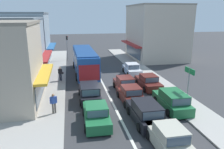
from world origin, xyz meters
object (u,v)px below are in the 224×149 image
object	(u,v)px
sedan_queue_gap_filler	(131,95)
sedan_adjacent_lane_trail	(96,115)
directional_road_sign	(189,78)
hatchback_adjacent_lane_lead	(169,138)
parked_sedan_kerb_second	(148,82)
traffic_light_downstreet	(67,44)
pedestrian_with_handbag_near	(60,73)
wagon_behind_bus_mid	(90,92)
parked_wagon_kerb_front	(172,101)
hatchback_queue_far_back	(125,84)
wagon_behind_bus_near	(145,113)
city_bus	(85,60)
pedestrian_browsing_midblock	(54,102)
parked_sedan_kerb_third	(132,69)

from	to	relation	value
sedan_queue_gap_filler	sedan_adjacent_lane_trail	size ratio (longest dim) A/B	1.00
directional_road_sign	sedan_queue_gap_filler	bearing A→B (deg)	150.58
hatchback_adjacent_lane_lead	parked_sedan_kerb_second	size ratio (longest dim) A/B	0.88
sedan_adjacent_lane_trail	traffic_light_downstreet	xyz separation A→B (m)	(-2.04, 23.08, 2.19)
hatchback_adjacent_lane_lead	pedestrian_with_handbag_near	distance (m)	16.26
wagon_behind_bus_mid	parked_wagon_kerb_front	distance (m)	7.35
hatchback_queue_far_back	parked_sedan_kerb_second	bearing A→B (deg)	8.30
sedan_queue_gap_filler	hatchback_queue_far_back	distance (m)	2.95
wagon_behind_bus_near	sedan_adjacent_lane_trail	distance (m)	3.60
hatchback_queue_far_back	directional_road_sign	distance (m)	6.94
sedan_queue_gap_filler	wagon_behind_bus_mid	distance (m)	3.79
parked_sedan_kerb_second	directional_road_sign	world-z (taller)	directional_road_sign
sedan_queue_gap_filler	parked_sedan_kerb_second	bearing A→B (deg)	49.16
wagon_behind_bus_mid	directional_road_sign	size ratio (longest dim) A/B	1.26
city_bus	parked_sedan_kerb_second	xyz separation A→B (m)	(6.26, -7.10, -1.22)
traffic_light_downstreet	pedestrian_browsing_midblock	world-z (taller)	traffic_light_downstreet
parked_sedan_kerb_second	parked_sedan_kerb_third	world-z (taller)	same
wagon_behind_bus_mid	directional_road_sign	bearing A→B (deg)	-23.95
pedestrian_with_handbag_near	traffic_light_downstreet	bearing A→B (deg)	86.13
sedan_adjacent_lane_trail	traffic_light_downstreet	world-z (taller)	traffic_light_downstreet
wagon_behind_bus_near	pedestrian_with_handbag_near	size ratio (longest dim) A/B	2.76
parked_wagon_kerb_front	pedestrian_with_handbag_near	bearing A→B (deg)	134.14
directional_road_sign	city_bus	bearing A→B (deg)	120.56
parked_wagon_kerb_front	directional_road_sign	world-z (taller)	directional_road_sign
parked_wagon_kerb_front	parked_sedan_kerb_third	size ratio (longest dim) A/B	1.07
parked_sedan_kerb_second	sedan_queue_gap_filler	bearing A→B (deg)	-130.84
hatchback_adjacent_lane_lead	traffic_light_downstreet	bearing A→B (deg)	102.10
hatchback_queue_far_back	parked_wagon_kerb_front	world-z (taller)	parked_wagon_kerb_front
parked_sedan_kerb_third	sedan_queue_gap_filler	bearing A→B (deg)	-106.74
hatchback_adjacent_lane_lead	parked_sedan_kerb_second	world-z (taller)	hatchback_adjacent_lane_lead
hatchback_adjacent_lane_lead	parked_wagon_kerb_front	xyz separation A→B (m)	(2.75, 5.19, 0.04)
sedan_adjacent_lane_trail	parked_sedan_kerb_third	distance (m)	14.03
parked_wagon_kerb_front	directional_road_sign	bearing A→B (deg)	-7.47
wagon_behind_bus_near	wagon_behind_bus_mid	bearing A→B (deg)	125.63
traffic_light_downstreet	parked_sedan_kerb_third	bearing A→B (deg)	-51.61
parked_sedan_kerb_second	pedestrian_browsing_midblock	xyz separation A→B (m)	(-9.56, -4.79, 0.40)
wagon_behind_bus_near	hatchback_adjacent_lane_lead	world-z (taller)	wagon_behind_bus_near
pedestrian_browsing_midblock	hatchback_queue_far_back	bearing A→B (deg)	32.70
city_bus	parked_wagon_kerb_front	bearing A→B (deg)	-63.45
parked_wagon_kerb_front	pedestrian_with_handbag_near	world-z (taller)	pedestrian_with_handbag_near
sedan_adjacent_lane_trail	parked_sedan_kerb_second	bearing A→B (deg)	46.24
wagon_behind_bus_near	parked_sedan_kerb_second	xyz separation A→B (m)	(2.90, 7.28, -0.08)
hatchback_adjacent_lane_lead	sedan_adjacent_lane_trail	size ratio (longest dim) A/B	0.88
sedan_queue_gap_filler	wagon_behind_bus_near	world-z (taller)	wagon_behind_bus_near
hatchback_queue_far_back	traffic_light_downstreet	distance (m)	17.83
wagon_behind_bus_mid	parked_wagon_kerb_front	xyz separation A→B (m)	(6.57, -3.31, 0.00)
pedestrian_browsing_midblock	sedan_queue_gap_filler	bearing A→B (deg)	12.23
city_bus	parked_sedan_kerb_third	size ratio (longest dim) A/B	2.57
wagon_behind_bus_mid	pedestrian_with_handbag_near	world-z (taller)	pedestrian_with_handbag_near
wagon_behind_bus_near	parked_sedan_kerb_third	world-z (taller)	wagon_behind_bus_near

